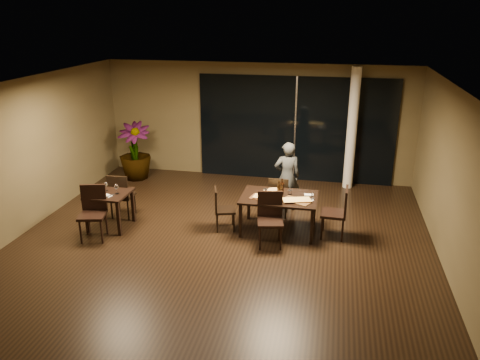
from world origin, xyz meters
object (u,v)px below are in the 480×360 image
at_px(chair_main_near, 270,216).
at_px(bottle_b, 281,190).
at_px(chair_main_far, 278,195).
at_px(chair_side_far, 120,194).
at_px(diner, 287,177).
at_px(bottle_a, 279,188).
at_px(chair_side_near, 93,209).
at_px(bottle_c, 282,187).
at_px(chair_main_right, 339,210).
at_px(side_table, 109,199).
at_px(potted_plant, 135,151).
at_px(main_table, 279,200).
at_px(chair_main_left, 221,207).

height_order(chair_main_near, bottle_b, same).
bearing_deg(bottle_b, chair_main_far, 100.61).
bearing_deg(chair_side_far, diner, -162.81).
distance_m(chair_side_far, bottle_a, 3.38).
distance_m(chair_side_near, bottle_c, 3.72).
bearing_deg(bottle_c, chair_main_right, -8.03).
bearing_deg(side_table, bottle_a, 9.35).
xyz_separation_m(chair_side_far, bottle_c, (3.42, 0.16, 0.36)).
bearing_deg(chair_side_near, bottle_b, 2.28).
bearing_deg(potted_plant, chair_main_right, -24.65).
bearing_deg(chair_side_far, bottle_a, -179.94).
bearing_deg(diner, bottle_a, 72.25).
bearing_deg(bottle_c, chair_side_near, -162.55).
bearing_deg(bottle_b, chair_main_near, -102.63).
bearing_deg(main_table, bottle_c, 73.67).
distance_m(chair_main_far, chair_main_near, 1.25).
xyz_separation_m(chair_main_right, bottle_c, (-1.13, 0.16, 0.34)).
height_order(chair_main_right, bottle_b, chair_main_right).
xyz_separation_m(chair_main_left, chair_main_right, (2.32, 0.12, 0.09)).
xyz_separation_m(chair_side_far, chair_side_near, (-0.12, -0.95, 0.04)).
height_order(side_table, potted_plant, potted_plant).
height_order(bottle_a, bottle_c, bottle_c).
relative_size(chair_side_near, bottle_c, 3.17).
height_order(chair_side_near, potted_plant, potted_plant).
xyz_separation_m(chair_main_far, bottle_c, (0.13, -0.56, 0.41)).
height_order(chair_side_near, bottle_b, chair_side_near).
relative_size(main_table, side_table, 1.88).
distance_m(chair_main_far, bottle_c, 0.71).
bearing_deg(chair_main_right, bottle_a, -91.99).
height_order(chair_main_near, chair_main_left, chair_main_near).
height_order(chair_side_near, diner, diner).
height_order(chair_side_far, bottle_b, bottle_b).
bearing_deg(chair_main_right, potted_plant, -112.30).
relative_size(side_table, bottle_c, 2.41).
relative_size(chair_main_left, potted_plant, 0.59).
distance_m(main_table, potted_plant, 4.75).
distance_m(chair_main_near, chair_main_right, 1.37).
height_order(chair_main_near, bottle_c, bottle_c).
distance_m(side_table, chair_main_left, 2.28).
bearing_deg(chair_main_far, chair_side_near, 23.98).
distance_m(diner, potted_plant, 4.33).
distance_m(chair_main_left, chair_side_far, 2.24).
bearing_deg(chair_main_far, side_table, 17.59).
xyz_separation_m(side_table, chair_side_far, (0.02, 0.47, -0.07)).
relative_size(main_table, diner, 0.96).
distance_m(main_table, chair_side_far, 3.38).
distance_m(chair_main_right, bottle_a, 1.24).
distance_m(chair_main_right, chair_side_far, 4.55).
xyz_separation_m(chair_main_near, chair_main_right, (1.27, 0.53, 0.01)).
bearing_deg(main_table, diner, 88.30).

